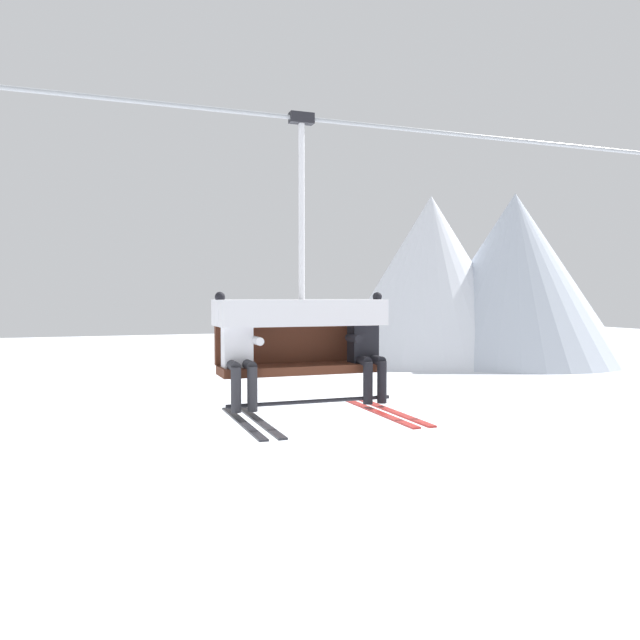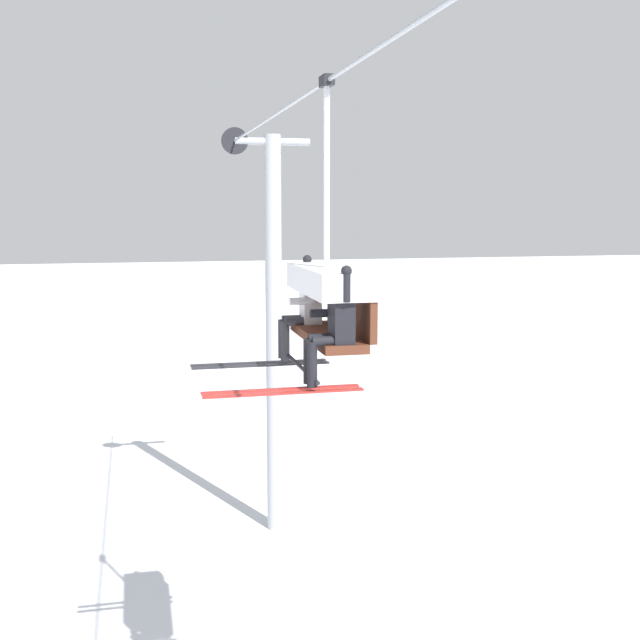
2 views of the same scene
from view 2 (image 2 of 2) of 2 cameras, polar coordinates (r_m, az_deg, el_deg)
lift_tower_near at (r=17.50m, az=-3.35°, el=-0.53°), size 0.36×1.88×8.84m
lift_cable at (r=9.17m, az=0.58°, el=16.70°), size 18.51×0.05×0.05m
chairlift_chair at (r=9.19m, az=0.91°, el=2.11°), size 1.94×0.74×3.27m
skier_white at (r=9.92m, az=-1.36°, el=0.81°), size 0.48×1.70×1.34m
skier_black at (r=8.44m, az=0.76°, el=-0.45°), size 0.48×1.70×1.34m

